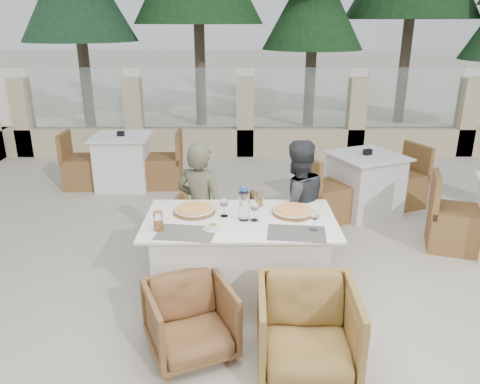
{
  "coord_description": "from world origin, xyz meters",
  "views": [
    {
      "loc": [
        -0.13,
        -3.58,
        2.32
      ],
      "look_at": [
        -0.11,
        0.31,
        0.9
      ],
      "focal_mm": 35.0,
      "sensor_mm": 36.0,
      "label": 1
    }
  ],
  "objects_px": {
    "pizza_right": "(293,211)",
    "olive_dish": "(213,227)",
    "armchair_far_left": "(210,226)",
    "armchair_near_right": "(307,330)",
    "wine_glass_corner": "(314,220)",
    "armchair_far_right": "(286,226)",
    "diner_left": "(201,209)",
    "beer_glass_right": "(259,199)",
    "wine_glass_near": "(254,210)",
    "wine_glass_centre": "(224,206)",
    "pizza_left": "(195,210)",
    "water_bottle": "(244,204)",
    "bg_table_b": "(365,184)",
    "diner_right": "(296,207)",
    "beer_glass_left": "(158,221)",
    "bg_table_a": "(123,162)",
    "dining_table": "(240,260)",
    "armchair_near_left": "(190,320)"
  },
  "relations": [
    {
      "from": "pizza_right",
      "to": "olive_dish",
      "type": "height_order",
      "value": "pizza_right"
    },
    {
      "from": "armchair_far_left",
      "to": "armchair_near_right",
      "type": "relative_size",
      "value": 1.04
    },
    {
      "from": "wine_glass_corner",
      "to": "armchair_far_left",
      "type": "distance_m",
      "value": 1.5
    },
    {
      "from": "olive_dish",
      "to": "armchair_far_right",
      "type": "xyz_separation_m",
      "value": [
        0.7,
        1.08,
        -0.48
      ]
    },
    {
      "from": "wine_glass_corner",
      "to": "diner_left",
      "type": "bearing_deg",
      "value": 141.58
    },
    {
      "from": "beer_glass_right",
      "to": "wine_glass_near",
      "type": "bearing_deg",
      "value": -99.22
    },
    {
      "from": "wine_glass_centre",
      "to": "wine_glass_corner",
      "type": "height_order",
      "value": "same"
    },
    {
      "from": "pizza_left",
      "to": "olive_dish",
      "type": "height_order",
      "value": "pizza_left"
    },
    {
      "from": "water_bottle",
      "to": "bg_table_b",
      "type": "height_order",
      "value": "water_bottle"
    },
    {
      "from": "diner_right",
      "to": "armchair_far_right",
      "type": "bearing_deg",
      "value": -101.33
    },
    {
      "from": "water_bottle",
      "to": "wine_glass_near",
      "type": "distance_m",
      "value": 0.1
    },
    {
      "from": "pizza_left",
      "to": "water_bottle",
      "type": "xyz_separation_m",
      "value": [
        0.42,
        -0.16,
        0.12
      ]
    },
    {
      "from": "bg_table_b",
      "to": "diner_left",
      "type": "bearing_deg",
      "value": -166.79
    },
    {
      "from": "beer_glass_right",
      "to": "diner_right",
      "type": "height_order",
      "value": "diner_right"
    },
    {
      "from": "wine_glass_near",
      "to": "bg_table_b",
      "type": "xyz_separation_m",
      "value": [
        1.47,
        2.03,
        -0.48
      ]
    },
    {
      "from": "beer_glass_left",
      "to": "bg_table_a",
      "type": "height_order",
      "value": "beer_glass_left"
    },
    {
      "from": "water_bottle",
      "to": "dining_table",
      "type": "bearing_deg",
      "value": 147.29
    },
    {
      "from": "diner_right",
      "to": "armchair_near_right",
      "type": "bearing_deg",
      "value": 66.49
    },
    {
      "from": "beer_glass_right",
      "to": "olive_dish",
      "type": "relative_size",
      "value": 1.25
    },
    {
      "from": "olive_dish",
      "to": "water_bottle",
      "type": "bearing_deg",
      "value": 36.75
    },
    {
      "from": "beer_glass_right",
      "to": "bg_table_a",
      "type": "height_order",
      "value": "beer_glass_right"
    },
    {
      "from": "wine_glass_centre",
      "to": "olive_dish",
      "type": "distance_m",
      "value": 0.28
    },
    {
      "from": "beer_glass_left",
      "to": "bg_table_a",
      "type": "relative_size",
      "value": 0.09
    },
    {
      "from": "olive_dish",
      "to": "armchair_near_right",
      "type": "relative_size",
      "value": 0.16
    },
    {
      "from": "wine_glass_centre",
      "to": "beer_glass_left",
      "type": "xyz_separation_m",
      "value": [
        -0.51,
        -0.27,
        -0.02
      ]
    },
    {
      "from": "armchair_near_right",
      "to": "diner_right",
      "type": "xyz_separation_m",
      "value": [
        0.08,
        1.43,
        0.34
      ]
    },
    {
      "from": "dining_table",
      "to": "beer_glass_left",
      "type": "relative_size",
      "value": 10.43
    },
    {
      "from": "armchair_far_left",
      "to": "diner_left",
      "type": "height_order",
      "value": "diner_left"
    },
    {
      "from": "pizza_left",
      "to": "bg_table_b",
      "type": "height_order",
      "value": "pizza_left"
    },
    {
      "from": "pizza_right",
      "to": "bg_table_b",
      "type": "xyz_separation_m",
      "value": [
        1.13,
        1.89,
        -0.41
      ]
    },
    {
      "from": "wine_glass_centre",
      "to": "diner_left",
      "type": "height_order",
      "value": "diner_left"
    },
    {
      "from": "diner_left",
      "to": "bg_table_b",
      "type": "bearing_deg",
      "value": -120.86
    },
    {
      "from": "bg_table_a",
      "to": "pizza_left",
      "type": "bearing_deg",
      "value": -66.74
    },
    {
      "from": "armchair_far_right",
      "to": "diner_right",
      "type": "xyz_separation_m",
      "value": [
        0.05,
        -0.34,
        0.34
      ]
    },
    {
      "from": "water_bottle",
      "to": "olive_dish",
      "type": "relative_size",
      "value": 2.64
    },
    {
      "from": "dining_table",
      "to": "pizza_left",
      "type": "height_order",
      "value": "pizza_left"
    },
    {
      "from": "beer_glass_right",
      "to": "armchair_near_right",
      "type": "relative_size",
      "value": 0.2
    },
    {
      "from": "bg_table_b",
      "to": "armchair_near_right",
      "type": "bearing_deg",
      "value": -135.03
    },
    {
      "from": "diner_left",
      "to": "diner_right",
      "type": "relative_size",
      "value": 0.99
    },
    {
      "from": "water_bottle",
      "to": "wine_glass_centre",
      "type": "height_order",
      "value": "water_bottle"
    },
    {
      "from": "water_bottle",
      "to": "beer_glass_right",
      "type": "distance_m",
      "value": 0.34
    },
    {
      "from": "dining_table",
      "to": "armchair_near_right",
      "type": "relative_size",
      "value": 2.29
    },
    {
      "from": "wine_glass_corner",
      "to": "olive_dish",
      "type": "bearing_deg",
      "value": 177.98
    },
    {
      "from": "diner_left",
      "to": "bg_table_b",
      "type": "height_order",
      "value": "diner_left"
    },
    {
      "from": "dining_table",
      "to": "armchair_near_left",
      "type": "xyz_separation_m",
      "value": [
        -0.37,
        -0.72,
        -0.11
      ]
    },
    {
      "from": "armchair_far_right",
      "to": "armchair_near_right",
      "type": "xyz_separation_m",
      "value": [
        -0.02,
        -1.76,
        0.0
      ]
    },
    {
      "from": "dining_table",
      "to": "armchair_near_right",
      "type": "xyz_separation_m",
      "value": [
        0.46,
        -0.89,
        -0.07
      ]
    },
    {
      "from": "pizza_right",
      "to": "armchair_near_right",
      "type": "height_order",
      "value": "pizza_right"
    },
    {
      "from": "dining_table",
      "to": "pizza_right",
      "type": "xyz_separation_m",
      "value": [
        0.45,
        0.11,
        0.41
      ]
    },
    {
      "from": "beer_glass_right",
      "to": "olive_dish",
      "type": "distance_m",
      "value": 0.63
    }
  ]
}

